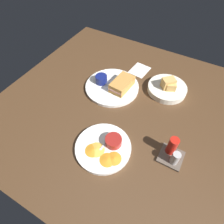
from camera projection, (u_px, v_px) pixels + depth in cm
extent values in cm
cube|color=#4C331E|center=(116.00, 107.00, 93.25)|extent=(110.00, 110.00, 3.00)
cylinder|color=white|center=(112.00, 87.00, 98.62)|extent=(27.29, 27.29, 1.60)
cube|color=#C68C42|center=(122.00, 84.00, 95.20)|extent=(13.63, 8.74, 4.80)
cube|color=#DB938E|center=(122.00, 84.00, 95.20)|extent=(13.83, 8.16, 0.80)
cylinder|color=navy|center=(101.00, 79.00, 98.08)|extent=(6.04, 6.04, 4.05)
cylinder|color=black|center=(101.00, 77.00, 96.81)|extent=(4.95, 4.95, 0.60)
cube|color=silver|center=(118.00, 87.00, 96.87)|extent=(1.08, 5.53, 0.40)
ellipsoid|color=silver|center=(108.00, 84.00, 98.29)|extent=(2.36, 3.31, 0.80)
cylinder|color=white|center=(103.00, 147.00, 76.68)|extent=(22.46, 22.46, 1.60)
cylinder|color=maroon|center=(113.00, 141.00, 75.76)|extent=(6.67, 6.67, 3.26)
cylinder|color=olive|center=(113.00, 139.00, 74.81)|extent=(5.47, 5.47, 0.60)
cube|color=silver|center=(104.00, 145.00, 76.19)|extent=(5.54, 1.19, 0.40)
ellipsoid|color=silver|center=(112.00, 135.00, 78.94)|extent=(3.35, 2.42, 0.80)
cone|color=orange|center=(107.00, 160.00, 72.25)|extent=(8.49, 8.49, 0.60)
cone|color=orange|center=(114.00, 158.00, 72.61)|extent=(8.24, 8.24, 0.60)
cone|color=gold|center=(96.00, 149.00, 74.94)|extent=(9.16, 9.16, 0.60)
cone|color=orange|center=(93.00, 150.00, 74.76)|extent=(8.56, 8.56, 0.60)
cylinder|color=silver|center=(167.00, 89.00, 96.76)|extent=(19.36, 19.36, 3.00)
cube|color=tan|center=(171.00, 85.00, 93.69)|extent=(7.29, 6.51, 3.70)
cube|color=tan|center=(168.00, 83.00, 93.39)|extent=(7.35, 7.36, 5.09)
cube|color=brown|center=(171.00, 157.00, 74.50)|extent=(9.00, 9.00, 1.00)
cylinder|color=red|center=(172.00, 146.00, 72.15)|extent=(3.60, 3.60, 8.50)
cylinder|color=#B2B2B2|center=(175.00, 158.00, 70.36)|extent=(3.00, 3.00, 6.00)
cube|color=white|center=(140.00, 70.00, 108.01)|extent=(11.86, 10.08, 0.40)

